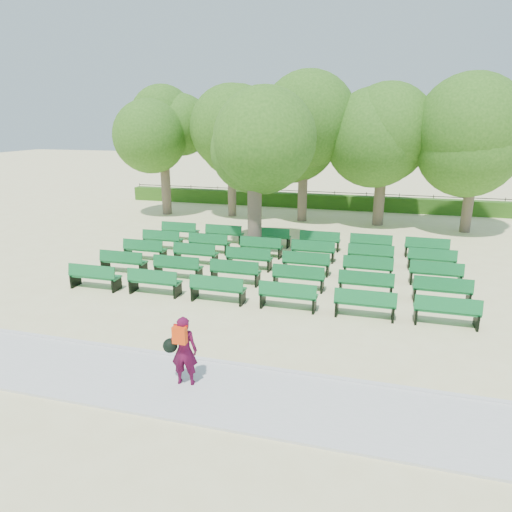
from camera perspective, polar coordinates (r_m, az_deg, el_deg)
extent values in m
plane|color=beige|center=(16.64, 1.12, -2.69)|extent=(120.00, 120.00, 0.00)
cube|color=silver|center=(10.30, -9.44, -15.83)|extent=(30.00, 2.20, 0.06)
cube|color=silver|center=(11.18, -6.96, -12.76)|extent=(30.00, 0.12, 0.10)
cube|color=#2F5C17|center=(29.90, 7.77, 6.80)|extent=(26.00, 0.70, 0.90)
cube|color=#126A30|center=(17.22, 2.78, -0.49)|extent=(1.77, 0.59, 0.06)
cube|color=#126A30|center=(16.96, 2.64, 0.09)|extent=(1.75, 0.23, 0.41)
cylinder|color=brown|center=(19.19, -0.18, 5.21)|extent=(0.59, 0.59, 3.39)
ellipsoid|color=#36681C|center=(18.82, -0.18, 14.16)|extent=(4.70, 4.70, 4.23)
imported|color=#4C0A2A|center=(9.96, -8.97, -11.60)|extent=(0.62, 0.46, 1.56)
cube|color=#F93E0D|center=(9.61, -9.53, -9.73)|extent=(0.29, 0.15, 0.36)
sphere|color=black|center=(9.98, -10.68, -10.95)|extent=(0.31, 0.31, 0.31)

